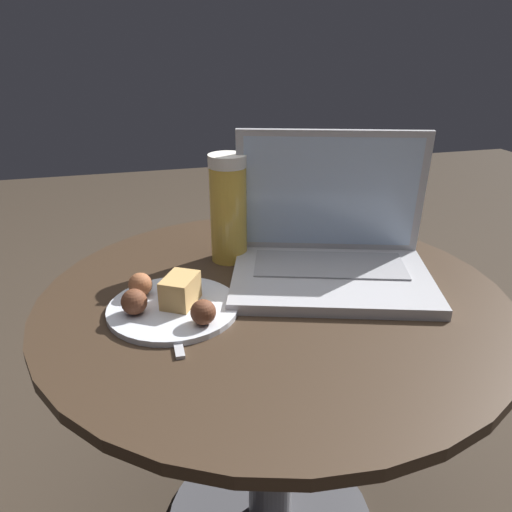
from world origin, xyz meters
name	(u,v)px	position (x,y,z in m)	size (l,w,h in m)	color
table	(272,366)	(0.00, 0.00, 0.38)	(0.75, 0.75, 0.53)	#515156
laptop	(330,248)	(0.11, 0.04, 0.58)	(0.38, 0.31, 0.24)	#B2B2B7
beer_glass	(228,209)	(-0.04, 0.15, 0.63)	(0.07, 0.07, 0.19)	gold
snack_plate	(171,302)	(-0.17, -0.02, 0.55)	(0.20, 0.20, 0.05)	silver
fork	(173,319)	(-0.17, -0.05, 0.53)	(0.02, 0.17, 0.00)	#B2B2B7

